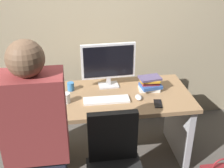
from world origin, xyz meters
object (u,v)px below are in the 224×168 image
Objects in this scene: desk at (111,115)px; cup_near_keyboard at (66,98)px; cell_phone at (158,104)px; person_at_desk at (39,155)px; mouse at (139,97)px; monitor at (108,63)px; book_stack at (150,83)px; keyboard at (106,100)px; cup_by_monitor at (71,86)px.

cup_near_keyboard reaches higher than desk.
person_at_desk is at bearing -136.89° from cell_phone.
mouse is 0.20m from cell_phone.
book_stack is at bearing -19.29° from monitor.
keyboard is 4.30× the size of mouse.
mouse is (0.85, 0.77, -0.07)m from person_at_desk.
cup_by_monitor reaches higher than desk.
monitor reaches higher than mouse.
cup_near_keyboard reaches higher than mouse.
cup_near_keyboard is (-0.37, 0.02, 0.04)m from keyboard.
monitor is 6.42× the size of cup_by_monitor.
cup_by_monitor is at bearing 157.09° from mouse.
monitor is (0.61, 1.08, 0.17)m from person_at_desk.
mouse is (0.25, -0.30, -0.24)m from monitor.
monitor is 5.41× the size of mouse.
mouse is at bearing -2.44° from cup_near_keyboard.
cell_phone is at bearing -36.66° from mouse.
person_at_desk is at bearing -102.03° from cup_by_monitor.
cup_by_monitor is at bearing 164.09° from cell_phone.
book_stack is at bearing 9.42° from cup_near_keyboard.
mouse is 0.68m from cup_near_keyboard.
mouse reaches higher than desk.
desk is at bearing 161.51° from cell_phone.
cup_near_keyboard is 0.85m from cell_phone.
monitor is 2.30× the size of book_stack.
cup_near_keyboard is at bearing -101.32° from cup_by_monitor.
desk is 1.11m from person_at_desk.
book_stack is (0.78, -0.10, 0.03)m from cup_by_monitor.
book_stack is (1.00, 0.94, -0.01)m from person_at_desk.
monitor reaches higher than cell_phone.
mouse reaches higher than cell_phone.
person_at_desk is 6.98× the size of book_stack.
book_stack is at bearing -7.32° from cup_by_monitor.
person_at_desk is at bearing -102.25° from cup_near_keyboard.
mouse is 0.69× the size of cell_phone.
cup_near_keyboard is at bearing -170.58° from book_stack.
person_at_desk reaches higher than cell_phone.
desk is at bearing -23.13° from cup_by_monitor.
keyboard is at bearing 175.35° from cell_phone.
person_at_desk is 1.37m from book_stack.
cell_phone is at bearing -28.51° from desk.
desk is 0.50m from book_stack.
cell_phone is at bearing -14.10° from keyboard.
cup_by_monitor is at bearing 78.68° from cup_near_keyboard.
monitor is 0.46m from book_stack.
desk is 2.87× the size of monitor.
keyboard is 0.42m from cup_by_monitor.
desk is 0.51m from cell_phone.
cup_by_monitor is (-0.38, 0.16, 0.27)m from desk.
desk is 0.52m from cup_near_keyboard.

